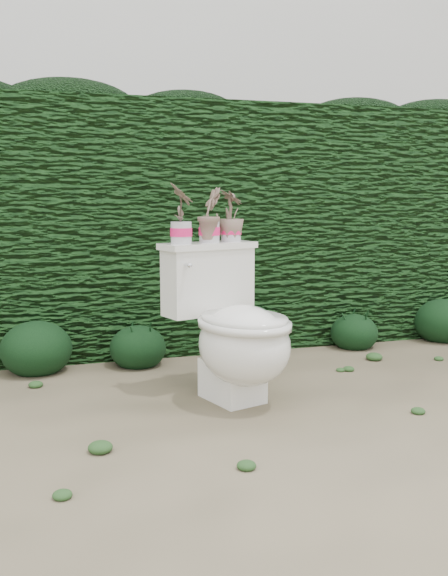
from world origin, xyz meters
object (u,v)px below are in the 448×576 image
object	(u,v)px
potted_plant_left	(181,215)
toilet	(234,331)
potted_plant_right	(231,217)
potted_plant_center	(209,216)

from	to	relation	value
potted_plant_left	toilet	bearing A→B (deg)	-131.35
toilet	potted_plant_left	distance (m)	0.63
toilet	potted_plant_right	world-z (taller)	potted_plant_right
toilet	potted_plant_center	bearing A→B (deg)	87.94
toilet	potted_plant_right	distance (m)	0.61
toilet	potted_plant_center	distance (m)	0.60
potted_plant_center	potted_plant_right	xyz separation A→B (m)	(0.13, 0.04, -0.01)
toilet	potted_plant_left	size ratio (longest dim) A/B	2.72
toilet	potted_plant_left	bearing A→B (deg)	123.45
potted_plant_left	potted_plant_center	bearing A→B (deg)	-74.80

